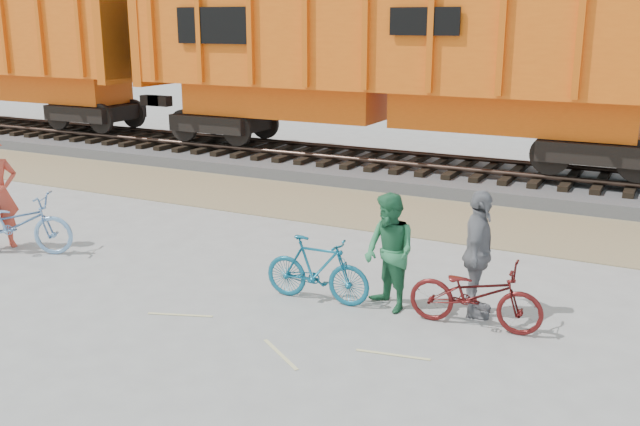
{
  "coord_description": "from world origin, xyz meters",
  "views": [
    {
      "loc": [
        4.76,
        -7.88,
        3.84
      ],
      "look_at": [
        -0.05,
        1.5,
        1.0
      ],
      "focal_mm": 40.0,
      "sensor_mm": 36.0,
      "label": 1
    }
  ],
  "objects_px": {
    "person_woman": "(478,254)",
    "hopper_car_center": "(390,56)",
    "bicycle_blue": "(15,224)",
    "person_man": "(389,253)",
    "bicycle_teal": "(317,269)",
    "bicycle_maroon": "(475,294)"
  },
  "relations": [
    {
      "from": "person_woman",
      "to": "hopper_car_center",
      "type": "bearing_deg",
      "value": 19.76
    },
    {
      "from": "bicycle_blue",
      "to": "person_man",
      "type": "distance_m",
      "value": 6.59
    },
    {
      "from": "bicycle_teal",
      "to": "person_woman",
      "type": "bearing_deg",
      "value": -78.95
    },
    {
      "from": "bicycle_maroon",
      "to": "person_man",
      "type": "relative_size",
      "value": 1.06
    },
    {
      "from": "person_man",
      "to": "bicycle_teal",
      "type": "bearing_deg",
      "value": -134.87
    },
    {
      "from": "hopper_car_center",
      "to": "bicycle_blue",
      "type": "height_order",
      "value": "hopper_car_center"
    },
    {
      "from": "bicycle_maroon",
      "to": "person_woman",
      "type": "relative_size",
      "value": 1.0
    },
    {
      "from": "person_man",
      "to": "person_woman",
      "type": "relative_size",
      "value": 0.94
    },
    {
      "from": "bicycle_teal",
      "to": "person_man",
      "type": "height_order",
      "value": "person_man"
    },
    {
      "from": "bicycle_maroon",
      "to": "person_man",
      "type": "bearing_deg",
      "value": 83.59
    },
    {
      "from": "person_man",
      "to": "bicycle_blue",
      "type": "bearing_deg",
      "value": -140.78
    },
    {
      "from": "bicycle_teal",
      "to": "bicycle_maroon",
      "type": "height_order",
      "value": "bicycle_teal"
    },
    {
      "from": "bicycle_teal",
      "to": "person_woman",
      "type": "xyz_separation_m",
      "value": [
        2.12,
        0.54,
        0.39
      ]
    },
    {
      "from": "bicycle_blue",
      "to": "person_woman",
      "type": "xyz_separation_m",
      "value": [
        7.68,
        0.96,
        0.34
      ]
    },
    {
      "from": "bicycle_maroon",
      "to": "person_woman",
      "type": "bearing_deg",
      "value": 10.6
    },
    {
      "from": "bicycle_blue",
      "to": "bicycle_teal",
      "type": "distance_m",
      "value": 5.57
    },
    {
      "from": "bicycle_teal",
      "to": "person_woman",
      "type": "height_order",
      "value": "person_woman"
    },
    {
      "from": "bicycle_blue",
      "to": "bicycle_maroon",
      "type": "relative_size",
      "value": 1.15
    },
    {
      "from": "bicycle_blue",
      "to": "person_woman",
      "type": "bearing_deg",
      "value": -106.75
    },
    {
      "from": "person_man",
      "to": "hopper_car_center",
      "type": "bearing_deg",
      "value": 145.85
    },
    {
      "from": "bicycle_teal",
      "to": "person_man",
      "type": "distance_m",
      "value": 1.08
    },
    {
      "from": "hopper_car_center",
      "to": "bicycle_blue",
      "type": "xyz_separation_m",
      "value": [
        -3.2,
        -8.92,
        -2.49
      ]
    }
  ]
}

